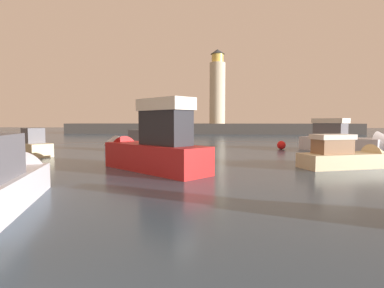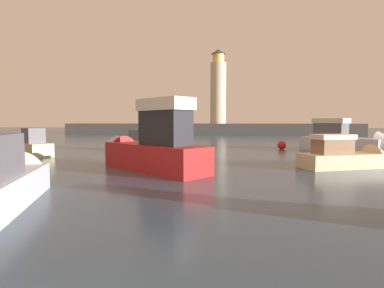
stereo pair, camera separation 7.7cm
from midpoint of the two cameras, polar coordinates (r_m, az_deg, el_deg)
ground_plane at (r=36.18m, az=0.84°, el=-0.22°), size 220.00×220.00×0.00m
breakwater at (r=70.33m, az=3.30°, el=2.88°), size 66.76×6.27×2.38m
lighthouse at (r=70.65m, az=4.96°, el=10.29°), size 3.56×3.56×16.78m
motorboat_0 at (r=29.86m, az=-11.93°, el=-0.08°), size 7.19×4.65×2.47m
motorboat_1 at (r=17.82m, az=-8.09°, el=-0.61°), size 8.06×7.12×4.25m
motorboat_2 at (r=29.17m, az=-28.40°, el=-0.36°), size 6.22×5.18×2.48m
motorboat_4 at (r=21.06m, az=28.16°, el=-2.13°), size 6.62×3.93×2.47m
motorboat_5 at (r=31.63m, az=28.18°, el=0.37°), size 8.24×8.14×3.66m
motorboat_6 at (r=12.42m, az=-32.08°, el=-5.72°), size 4.51×8.21×2.84m
mooring_buoy at (r=31.95m, az=16.55°, el=-0.21°), size 0.86×0.86×0.86m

